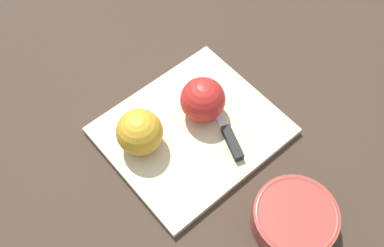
{
  "coord_description": "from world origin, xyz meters",
  "views": [
    {
      "loc": [
        -0.32,
        -0.33,
        0.78
      ],
      "look_at": [
        0.0,
        0.0,
        0.04
      ],
      "focal_mm": 42.0,
      "sensor_mm": 36.0,
      "label": 1
    }
  ],
  "objects_px": {
    "apple_half_right": "(203,100)",
    "bowl": "(294,219)",
    "apple_half_left": "(139,132)",
    "knife": "(230,138)"
  },
  "relations": [
    {
      "from": "apple_half_right",
      "to": "bowl",
      "type": "xyz_separation_m",
      "value": [
        -0.04,
        -0.27,
        -0.03
      ]
    },
    {
      "from": "apple_half_right",
      "to": "bowl",
      "type": "distance_m",
      "value": 0.28
    },
    {
      "from": "apple_half_right",
      "to": "knife",
      "type": "distance_m",
      "value": 0.09
    },
    {
      "from": "apple_half_left",
      "to": "bowl",
      "type": "xyz_separation_m",
      "value": [
        0.09,
        -0.3,
        -0.03
      ]
    },
    {
      "from": "apple_half_right",
      "to": "apple_half_left",
      "type": "bearing_deg",
      "value": 79.85
    },
    {
      "from": "apple_half_left",
      "to": "knife",
      "type": "relative_size",
      "value": 0.55
    },
    {
      "from": "apple_half_right",
      "to": "bowl",
      "type": "bearing_deg",
      "value": 172.51
    },
    {
      "from": "apple_half_left",
      "to": "knife",
      "type": "xyz_separation_m",
      "value": [
        0.13,
        -0.11,
        -0.04
      ]
    },
    {
      "from": "apple_half_left",
      "to": "knife",
      "type": "height_order",
      "value": "apple_half_left"
    },
    {
      "from": "knife",
      "to": "bowl",
      "type": "xyz_separation_m",
      "value": [
        -0.04,
        -0.19,
        0.0
      ]
    }
  ]
}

